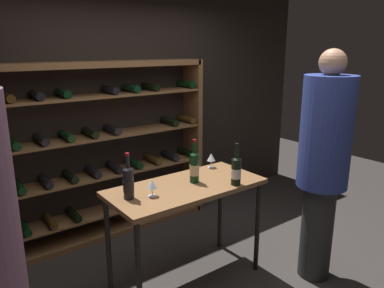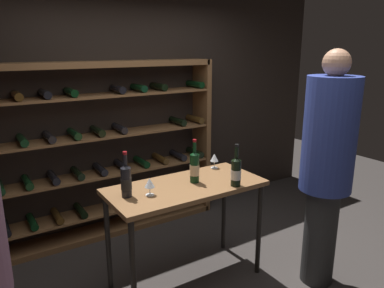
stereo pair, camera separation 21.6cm
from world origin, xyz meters
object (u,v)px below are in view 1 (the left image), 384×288
at_px(person_bystander_dark_jacket, 324,158).
at_px(wine_glass_stemmed_left, 152,185).
at_px(wine_rack, 102,153).
at_px(wine_bottle_green_slim, 236,170).
at_px(tasting_table, 186,196).
at_px(wine_bottle_black_capsule, 194,167).
at_px(wine_bottle_amber_reserve, 128,182).
at_px(wine_glass_stemmed_center, 211,158).

distance_m(person_bystander_dark_jacket, wine_glass_stemmed_left, 1.46).
height_order(wine_rack, wine_bottle_green_slim, wine_rack).
height_order(tasting_table, wine_bottle_green_slim, wine_bottle_green_slim).
distance_m(wine_rack, wine_bottle_black_capsule, 1.26).
bearing_deg(wine_bottle_amber_reserve, tasting_table, -3.69).
bearing_deg(wine_rack, wine_bottle_green_slim, -69.35).
height_order(wine_rack, tasting_table, wine_rack).
relative_size(wine_bottle_green_slim, wine_bottle_amber_reserve, 0.99).
bearing_deg(tasting_table, wine_bottle_amber_reserve, 176.31).
height_order(wine_bottle_green_slim, wine_bottle_amber_reserve, wine_bottle_amber_reserve).
xyz_separation_m(wine_rack, wine_bottle_black_capsule, (0.31, -1.22, 0.11)).
xyz_separation_m(wine_glass_stemmed_center, wine_glass_stemmed_left, (-0.81, -0.27, -0.00)).
xyz_separation_m(person_bystander_dark_jacket, wine_bottle_green_slim, (-0.64, 0.39, -0.09)).
xyz_separation_m(tasting_table, wine_bottle_black_capsule, (0.10, 0.02, 0.23)).
xyz_separation_m(wine_bottle_black_capsule, wine_glass_stemmed_left, (-0.45, -0.05, -0.04)).
height_order(wine_rack, wine_glass_stemmed_left, wine_rack).
xyz_separation_m(person_bystander_dark_jacket, wine_bottle_black_capsule, (-0.88, 0.65, -0.08)).
xyz_separation_m(wine_bottle_green_slim, wine_bottle_black_capsule, (-0.24, 0.25, 0.01)).
bearing_deg(wine_glass_stemmed_center, wine_bottle_black_capsule, -149.55).
bearing_deg(wine_rack, tasting_table, -80.12).
relative_size(wine_rack, wine_glass_stemmed_center, 17.31).
bearing_deg(wine_bottle_amber_reserve, person_bystander_dark_jacket, -23.91).
xyz_separation_m(tasting_table, wine_bottle_amber_reserve, (-0.52, 0.03, 0.23)).
distance_m(wine_bottle_black_capsule, wine_glass_stemmed_center, 0.42).
bearing_deg(wine_bottle_black_capsule, wine_bottle_green_slim, -46.41).
bearing_deg(wine_bottle_black_capsule, wine_bottle_amber_reserve, 178.32).
bearing_deg(wine_bottle_green_slim, wine_glass_stemmed_center, 75.60).
bearing_deg(wine_rack, wine_bottle_black_capsule, -75.62).
relative_size(tasting_table, wine_glass_stemmed_center, 9.37).
relative_size(person_bystander_dark_jacket, wine_bottle_black_capsule, 5.36).
height_order(tasting_table, wine_bottle_amber_reserve, wine_bottle_amber_reserve).
height_order(person_bystander_dark_jacket, wine_glass_stemmed_center, person_bystander_dark_jacket).
bearing_deg(person_bystander_dark_jacket, wine_bottle_black_capsule, 9.17).
height_order(wine_bottle_black_capsule, wine_glass_stemmed_center, wine_bottle_black_capsule).
bearing_deg(wine_glass_stemmed_center, person_bystander_dark_jacket, -58.74).
bearing_deg(tasting_table, wine_glass_stemmed_center, 26.41).
height_order(tasting_table, wine_glass_stemmed_left, wine_glass_stemmed_left).
distance_m(wine_bottle_amber_reserve, wine_glass_stemmed_left, 0.18).
bearing_deg(wine_glass_stemmed_left, wine_bottle_black_capsule, 6.92).
bearing_deg(wine_rack, wine_glass_stemmed_center, -56.08).
relative_size(wine_glass_stemmed_center, wine_glass_stemmed_left, 1.01).
height_order(wine_bottle_green_slim, wine_bottle_black_capsule, wine_bottle_black_capsule).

